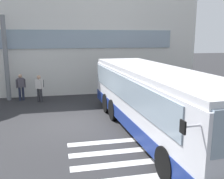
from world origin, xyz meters
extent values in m
cube|color=#2B2B2D|center=(0.00, 0.00, -0.01)|extent=(80.00, 90.00, 0.02)
cube|color=silver|center=(2.00, -5.10, 0.00)|extent=(4.40, 0.36, 0.01)
cube|color=silver|center=(2.00, -4.20, 0.00)|extent=(4.40, 0.36, 0.01)
cube|color=silver|center=(2.00, -3.30, 0.00)|extent=(4.40, 0.36, 0.01)
cube|color=silver|center=(2.00, -2.40, 0.00)|extent=(4.40, 0.36, 0.01)
cube|color=silver|center=(0.00, 12.00, 3.72)|extent=(19.05, 12.00, 7.44)
cube|color=#8C9EAD|center=(1.00, 5.96, 3.80)|extent=(13.05, 0.10, 1.20)
cylinder|color=slate|center=(-3.56, 5.40, 2.62)|extent=(0.28, 0.28, 5.25)
cube|color=silver|center=(3.42, -1.81, 1.42)|extent=(3.14, 10.63, 2.15)
cube|color=navy|center=(3.42, -1.81, 0.62)|extent=(3.18, 10.67, 0.55)
cube|color=silver|center=(3.42, -1.81, 2.60)|extent=(3.03, 10.43, 0.20)
cube|color=#8C9EAD|center=(4.69, -1.44, 1.92)|extent=(0.57, 9.29, 0.95)
cube|color=#8C9EAD|center=(2.11, -1.58, 1.92)|extent=(0.57, 9.29, 0.95)
cylinder|color=#B7B7BF|center=(2.21, -6.89, 2.17)|extent=(0.40, 0.07, 0.05)
cube|color=black|center=(2.01, -6.90, 2.17)|extent=(0.05, 0.20, 0.28)
cylinder|color=black|center=(2.44, -5.32, 0.50)|extent=(0.36, 1.02, 1.00)
cylinder|color=black|center=(4.47, 0.30, 0.50)|extent=(0.36, 1.02, 1.00)
cylinder|color=black|center=(2.13, 0.17, 0.50)|extent=(0.36, 1.02, 1.00)
cylinder|color=black|center=(4.40, 1.60, 0.50)|extent=(0.36, 1.02, 1.00)
cylinder|color=black|center=(2.05, 1.47, 0.50)|extent=(0.36, 1.02, 1.00)
cylinder|color=#1E2338|center=(-2.66, 5.15, 0.42)|extent=(0.15, 0.15, 0.85)
cylinder|color=#1E2338|center=(-2.85, 5.09, 0.42)|extent=(0.15, 0.15, 0.85)
cube|color=#4C4751|center=(-2.76, 5.12, 1.14)|extent=(0.43, 0.33, 0.58)
sphere|color=tan|center=(-2.76, 5.12, 1.56)|extent=(0.23, 0.23, 0.23)
cylinder|color=#4C4751|center=(-2.52, 5.20, 1.09)|extent=(0.09, 0.09, 0.55)
cylinder|color=#4C4751|center=(-2.99, 5.04, 1.09)|extent=(0.09, 0.09, 0.55)
cylinder|color=#2D2D33|center=(-1.51, 4.38, 0.42)|extent=(0.15, 0.15, 0.85)
cylinder|color=#2D2D33|center=(-1.68, 4.49, 0.42)|extent=(0.15, 0.15, 0.85)
cube|color=silver|center=(-1.60, 4.43, 1.14)|extent=(0.44, 0.39, 0.58)
sphere|color=tan|center=(-1.60, 4.43, 1.56)|extent=(0.23, 0.23, 0.23)
cylinder|color=silver|center=(-1.39, 4.29, 1.09)|extent=(0.09, 0.09, 0.55)
cylinder|color=silver|center=(-1.80, 4.57, 1.09)|extent=(0.09, 0.09, 0.55)
cube|color=black|center=(-1.50, 4.57, 1.12)|extent=(0.35, 0.32, 0.44)
cylinder|color=yellow|center=(3.84, 3.60, 0.45)|extent=(0.18, 0.18, 0.90)
camera|label=1|loc=(-0.41, -11.37, 3.97)|focal=40.72mm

